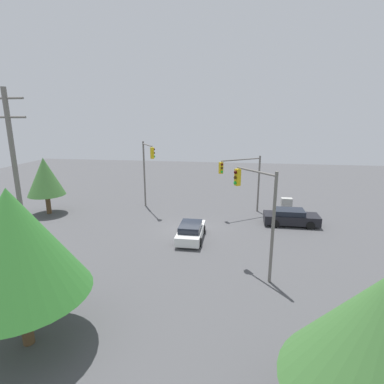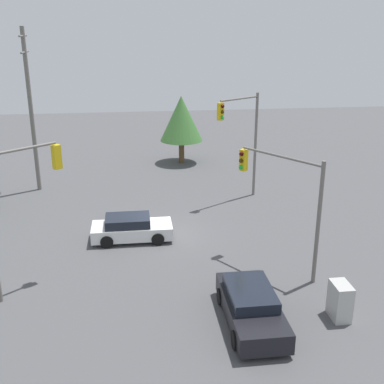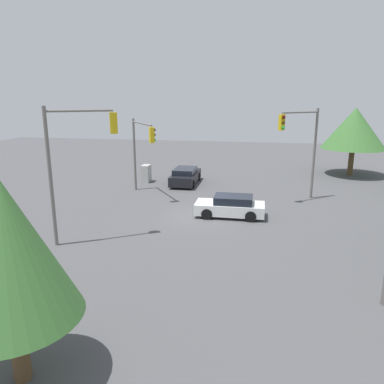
{
  "view_description": "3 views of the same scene",
  "coord_description": "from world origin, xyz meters",
  "px_view_note": "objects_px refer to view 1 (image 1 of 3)",
  "views": [
    {
      "loc": [
        3.77,
        -23.28,
        9.33
      ],
      "look_at": [
        -0.08,
        2.37,
        2.82
      ],
      "focal_mm": 28.0,
      "sensor_mm": 36.0,
      "label": 1
    },
    {
      "loc": [
        24.39,
        -1.35,
        11.04
      ],
      "look_at": [
        -0.39,
        1.81,
        2.29
      ],
      "focal_mm": 45.0,
      "sensor_mm": 36.0,
      "label": 2
    },
    {
      "loc": [
        -22.08,
        -3.26,
        7.37
      ],
      "look_at": [
        -1.26,
        0.55,
        1.91
      ],
      "focal_mm": 35.0,
      "sensor_mm": 36.0,
      "label": 3
    }
  ],
  "objects_px": {
    "sedan_white": "(191,231)",
    "electrical_cabinet": "(286,205)",
    "traffic_signal_main": "(147,165)",
    "traffic_signal_aux": "(243,175)",
    "traffic_signal_cross": "(258,203)",
    "sedan_dark": "(291,217)"
  },
  "relations": [
    {
      "from": "sedan_dark",
      "to": "electrical_cabinet",
      "type": "distance_m",
      "value": 3.55
    },
    {
      "from": "sedan_dark",
      "to": "sedan_white",
      "type": "distance_m",
      "value": 9.45
    },
    {
      "from": "traffic_signal_cross",
      "to": "traffic_signal_aux",
      "type": "bearing_deg",
      "value": -35.83
    },
    {
      "from": "sedan_dark",
      "to": "electrical_cabinet",
      "type": "relative_size",
      "value": 3.15
    },
    {
      "from": "sedan_dark",
      "to": "sedan_white",
      "type": "height_order",
      "value": "sedan_dark"
    },
    {
      "from": "sedan_white",
      "to": "traffic_signal_aux",
      "type": "relative_size",
      "value": 0.75
    },
    {
      "from": "traffic_signal_aux",
      "to": "electrical_cabinet",
      "type": "distance_m",
      "value": 5.55
    },
    {
      "from": "sedan_dark",
      "to": "traffic_signal_cross",
      "type": "distance_m",
      "value": 10.46
    },
    {
      "from": "electrical_cabinet",
      "to": "sedan_white",
      "type": "bearing_deg",
      "value": -136.14
    },
    {
      "from": "sedan_white",
      "to": "traffic_signal_main",
      "type": "relative_size",
      "value": 0.62
    },
    {
      "from": "traffic_signal_aux",
      "to": "traffic_signal_cross",
      "type": "bearing_deg",
      "value": 58.35
    },
    {
      "from": "sedan_dark",
      "to": "electrical_cabinet",
      "type": "xyz_separation_m",
      "value": [
        0.15,
        3.55,
        0.05
      ]
    },
    {
      "from": "sedan_dark",
      "to": "electrical_cabinet",
      "type": "bearing_deg",
      "value": 177.54
    },
    {
      "from": "traffic_signal_main",
      "to": "sedan_dark",
      "type": "bearing_deg",
      "value": 46.64
    },
    {
      "from": "traffic_signal_aux",
      "to": "sedan_white",
      "type": "bearing_deg",
      "value": 25.33
    },
    {
      "from": "sedan_dark",
      "to": "traffic_signal_main",
      "type": "xyz_separation_m",
      "value": [
        -13.86,
        2.74,
        3.98
      ]
    },
    {
      "from": "traffic_signal_cross",
      "to": "traffic_signal_aux",
      "type": "height_order",
      "value": "traffic_signal_cross"
    },
    {
      "from": "sedan_white",
      "to": "traffic_signal_aux",
      "type": "distance_m",
      "value": 8.74
    },
    {
      "from": "traffic_signal_aux",
      "to": "electrical_cabinet",
      "type": "height_order",
      "value": "traffic_signal_aux"
    },
    {
      "from": "sedan_dark",
      "to": "traffic_signal_main",
      "type": "bearing_deg",
      "value": -101.18
    },
    {
      "from": "sedan_white",
      "to": "electrical_cabinet",
      "type": "bearing_deg",
      "value": 43.86
    },
    {
      "from": "traffic_signal_main",
      "to": "electrical_cabinet",
      "type": "height_order",
      "value": "traffic_signal_main"
    }
  ]
}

